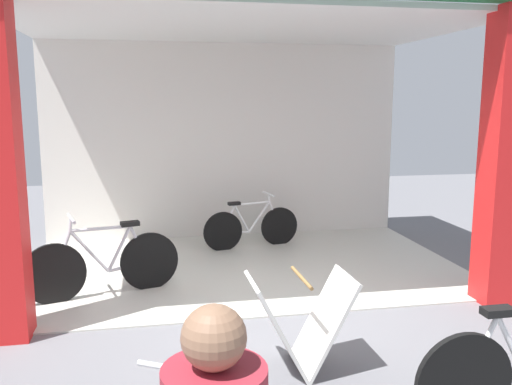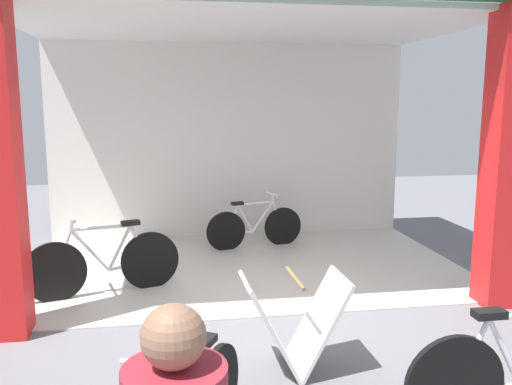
% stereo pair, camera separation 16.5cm
% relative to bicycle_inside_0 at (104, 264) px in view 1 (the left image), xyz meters
% --- Properties ---
extents(ground_plane, '(19.22, 19.22, 0.00)m').
position_rel_bicycle_inside_0_xyz_m(ground_plane, '(1.72, -0.95, -0.38)').
color(ground_plane, slate).
rests_on(ground_plane, ground).
extents(shop_facade, '(5.81, 3.80, 4.01)m').
position_rel_bicycle_inside_0_xyz_m(shop_facade, '(1.72, 0.76, 1.74)').
color(shop_facade, beige).
rests_on(shop_facade, ground).
extents(bicycle_inside_0, '(1.67, 0.58, 0.95)m').
position_rel_bicycle_inside_0_xyz_m(bicycle_inside_0, '(0.00, 0.00, 0.00)').
color(bicycle_inside_0, black).
rests_on(bicycle_inside_0, ground).
extents(bicycle_inside_1, '(1.47, 0.42, 0.82)m').
position_rel_bicycle_inside_0_xyz_m(bicycle_inside_1, '(1.98, 1.69, -0.05)').
color(bicycle_inside_1, black).
rests_on(bicycle_inside_1, ground).
extents(sandwich_board_sign, '(0.84, 0.56, 0.81)m').
position_rel_bicycle_inside_0_xyz_m(sandwich_board_sign, '(1.72, -2.03, 0.02)').
color(sandwich_board_sign, silver).
rests_on(sandwich_board_sign, ground).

